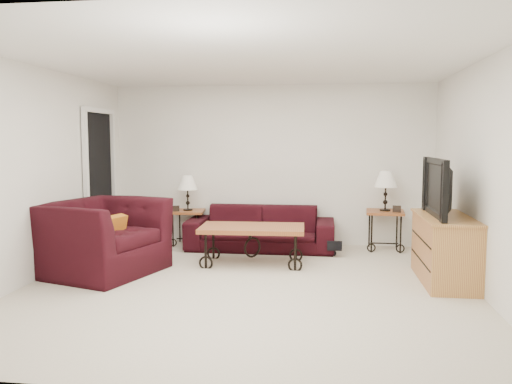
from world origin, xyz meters
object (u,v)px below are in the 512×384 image
at_px(coffee_table, 252,245).
at_px(tv_stand, 445,249).
at_px(side_table_left, 188,227).
at_px(side_table_right, 385,230).
at_px(lamp_right, 386,191).
at_px(armchair, 102,237).
at_px(backpack, 334,242).
at_px(sofa, 260,228).
at_px(television, 445,187).
at_px(lamp_left, 188,193).

xyz_separation_m(coffee_table, tv_stand, (2.33, -0.55, 0.13)).
xyz_separation_m(side_table_left, side_table_right, (3.02, 0.00, 0.02)).
distance_m(side_table_left, coffee_table, 1.65).
xyz_separation_m(lamp_right, armchair, (-3.61, -1.84, -0.44)).
height_order(lamp_right, backpack, lamp_right).
bearing_deg(sofa, armchair, -136.87).
distance_m(side_table_right, coffee_table, 2.17).
height_order(coffee_table, television, television).
xyz_separation_m(side_table_right, armchair, (-3.61, -1.84, 0.15)).
xyz_separation_m(lamp_right, television, (0.47, -1.70, 0.21)).
distance_m(lamp_right, coffee_table, 2.26).
xyz_separation_m(coffee_table, backpack, (1.09, 0.64, -0.05)).
bearing_deg(backpack, sofa, 162.99).
xyz_separation_m(side_table_right, lamp_left, (-3.02, -0.00, 0.52)).
xyz_separation_m(side_table_right, lamp_right, (0.00, 0.00, 0.59)).
distance_m(coffee_table, backpack, 1.26).
xyz_separation_m(side_table_right, television, (0.47, -1.70, 0.81)).
xyz_separation_m(side_table_right, backpack, (-0.75, -0.51, -0.09)).
bearing_deg(lamp_right, television, -74.52).
relative_size(lamp_left, lamp_right, 0.92).
distance_m(side_table_left, lamp_left, 0.54).
xyz_separation_m(side_table_left, armchair, (-0.60, -1.84, 0.18)).
relative_size(side_table_right, tv_stand, 0.46).
relative_size(lamp_left, television, 0.47).
distance_m(side_table_left, side_table_right, 3.02).
height_order(side_table_right, lamp_left, lamp_left).
bearing_deg(backpack, side_table_left, 167.01).
bearing_deg(sofa, lamp_left, 171.25).
distance_m(side_table_left, lamp_right, 3.08).
bearing_deg(television, side_table_right, -164.52).
distance_m(side_table_left, television, 3.97).
bearing_deg(lamp_left, sofa, -8.75).
bearing_deg(side_table_left, television, -25.96).
height_order(television, backpack, television).
height_order(side_table_left, tv_stand, tv_stand).
distance_m(tv_stand, television, 0.72).
bearing_deg(side_table_left, coffee_table, -44.20).
bearing_deg(lamp_left, armchair, -108.05).
relative_size(side_table_left, lamp_right, 0.92).
distance_m(armchair, tv_stand, 4.11).
relative_size(sofa, tv_stand, 1.71).
relative_size(side_table_left, armchair, 0.39).
xyz_separation_m(side_table_left, television, (3.49, -1.70, 0.83)).
bearing_deg(side_table_right, coffee_table, -147.98).
xyz_separation_m(tv_stand, television, (-0.02, 0.00, 0.72)).
bearing_deg(coffee_table, television, -13.41).
bearing_deg(backpack, side_table_right, 33.93).
relative_size(lamp_left, tv_stand, 0.42).
bearing_deg(lamp_left, television, -25.96).
xyz_separation_m(lamp_left, lamp_right, (3.02, 0.00, 0.07)).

